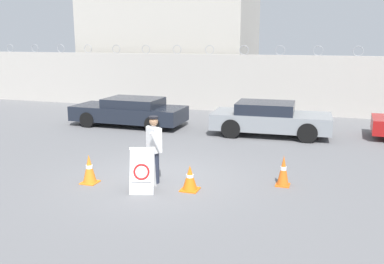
{
  "coord_description": "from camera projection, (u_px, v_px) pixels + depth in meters",
  "views": [
    {
      "loc": [
        4.23,
        -10.04,
        3.68
      ],
      "look_at": [
        0.76,
        0.56,
        1.22
      ],
      "focal_mm": 40.0,
      "sensor_mm": 36.0,
      "label": 1
    }
  ],
  "objects": [
    {
      "name": "perimeter_wall",
      "position": [
        243.0,
        83.0,
        21.44
      ],
      "size": [
        36.0,
        0.3,
        3.32
      ],
      "color": "#ADA8A0",
      "rests_on": "ground_plane"
    },
    {
      "name": "parked_car_front_coupe",
      "position": [
        130.0,
        111.0,
        18.19
      ],
      "size": [
        4.8,
        2.0,
        1.2
      ],
      "rotation": [
        0.0,
        0.0,
        3.14
      ],
      "color": "black",
      "rests_on": "ground_plane"
    },
    {
      "name": "traffic_cone_near",
      "position": [
        190.0,
        178.0,
        10.49
      ],
      "size": [
        0.43,
        0.43,
        0.64
      ],
      "color": "orange",
      "rests_on": "ground_plane"
    },
    {
      "name": "ground_plane",
      "position": [
        158.0,
        179.0,
        11.4
      ],
      "size": [
        90.0,
        90.0,
        0.0
      ],
      "primitive_type": "plane",
      "color": "slate"
    },
    {
      "name": "barricade_sign",
      "position": [
        142.0,
        170.0,
        10.38
      ],
      "size": [
        0.74,
        0.8,
        1.09
      ],
      "rotation": [
        0.0,
        0.0,
        0.29
      ],
      "color": "white",
      "rests_on": "ground_plane"
    },
    {
      "name": "traffic_cone_mid",
      "position": [
        89.0,
        169.0,
        11.0
      ],
      "size": [
        0.41,
        0.41,
        0.76
      ],
      "color": "orange",
      "rests_on": "ground_plane"
    },
    {
      "name": "traffic_cone_far",
      "position": [
        283.0,
        171.0,
        10.8
      ],
      "size": [
        0.35,
        0.35,
        0.79
      ],
      "color": "orange",
      "rests_on": "ground_plane"
    },
    {
      "name": "building_block",
      "position": [
        171.0,
        44.0,
        26.21
      ],
      "size": [
        9.81,
        5.88,
        6.59
      ],
      "color": "#B2ADA3",
      "rests_on": "ground_plane"
    },
    {
      "name": "security_guard",
      "position": [
        154.0,
        146.0,
        10.94
      ],
      "size": [
        0.55,
        0.61,
        1.74
      ],
      "rotation": [
        0.0,
        0.0,
        -0.62
      ],
      "color": "#232838",
      "rests_on": "ground_plane"
    },
    {
      "name": "parked_car_rear_sedan",
      "position": [
        270.0,
        118.0,
        16.38
      ],
      "size": [
        4.54,
        2.12,
        1.28
      ],
      "rotation": [
        0.0,
        0.0,
        0.04
      ],
      "color": "black",
      "rests_on": "ground_plane"
    }
  ]
}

